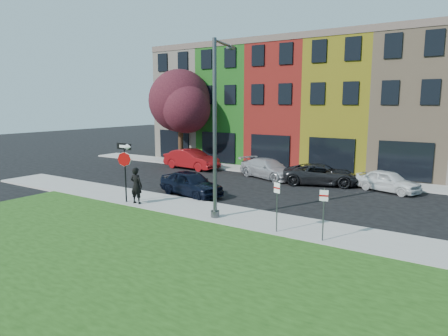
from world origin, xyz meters
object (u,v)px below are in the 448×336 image
Objects in this scene: man at (136,185)px; sedan_near at (191,183)px; street_lamp at (217,129)px; stop_sign at (124,160)px.

sedan_near is at bearing -111.54° from man.
sedan_near is 5.99m from street_lamp.
stop_sign is 1.64× the size of man.
street_lamp is at bearing 178.46° from man.
man is 5.73m from street_lamp.
street_lamp is (5.53, 0.47, 1.79)m from stop_sign.
street_lamp is at bearing 5.91° from stop_sign.
man is at bearing 175.79° from sedan_near.
sedan_near is at bearing 65.75° from stop_sign.
sedan_near is (1.65, 3.48, -1.63)m from stop_sign.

